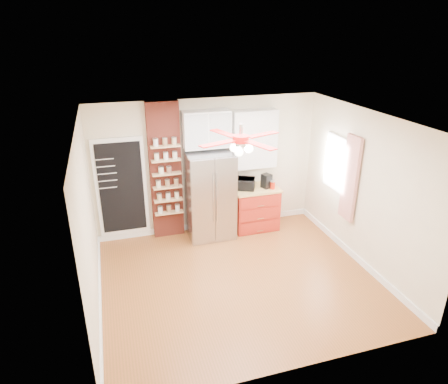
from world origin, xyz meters
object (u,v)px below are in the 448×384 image
object	(u,v)px
fridge	(210,195)
red_cabinet	(255,208)
coffee_maker	(266,181)
ceiling_fan	(241,139)
toaster_oven	(244,184)
pantry_jar_oats	(161,170)
canister_left	(273,185)

from	to	relation	value
fridge	red_cabinet	size ratio (longest dim) A/B	1.86
fridge	coffee_maker	distance (m)	1.20
ceiling_fan	red_cabinet	bearing A→B (deg)	61.29
red_cabinet	toaster_oven	size ratio (longest dim) A/B	2.24
fridge	pantry_jar_oats	xyz separation A→B (m)	(-0.90, 0.16, 0.56)
toaster_oven	pantry_jar_oats	distance (m)	1.68
toaster_oven	pantry_jar_oats	size ratio (longest dim) A/B	3.41
toaster_oven	pantry_jar_oats	bearing A→B (deg)	-159.08
fridge	ceiling_fan	size ratio (longest dim) A/B	1.25
red_cabinet	toaster_oven	bearing A→B (deg)	177.10
pantry_jar_oats	canister_left	bearing A→B (deg)	-6.60
fridge	pantry_jar_oats	size ratio (longest dim) A/B	14.19
fridge	coffee_maker	xyz separation A→B (m)	(1.18, 0.00, 0.17)
toaster_oven	canister_left	distance (m)	0.58
ceiling_fan	coffee_maker	size ratio (longest dim) A/B	4.88
fridge	coffee_maker	size ratio (longest dim) A/B	6.10
red_cabinet	ceiling_fan	xyz separation A→B (m)	(-0.92, -1.68, 1.97)
fridge	red_cabinet	bearing A→B (deg)	2.95
fridge	canister_left	bearing A→B (deg)	-4.28
ceiling_fan	pantry_jar_oats	distance (m)	2.25
fridge	ceiling_fan	xyz separation A→B (m)	(0.05, -1.63, 1.55)
red_cabinet	pantry_jar_oats	distance (m)	2.12
coffee_maker	canister_left	distance (m)	0.16
canister_left	toaster_oven	bearing A→B (deg)	164.15
red_cabinet	toaster_oven	distance (m)	0.62
ceiling_fan	coffee_maker	world-z (taller)	ceiling_fan
red_cabinet	pantry_jar_oats	bearing A→B (deg)	176.74
red_cabinet	canister_left	distance (m)	0.63
fridge	red_cabinet	xyz separation A→B (m)	(0.97, 0.05, -0.42)
fridge	pantry_jar_oats	bearing A→B (deg)	170.15
toaster_oven	coffee_maker	xyz separation A→B (m)	(0.46, -0.06, 0.03)
canister_left	ceiling_fan	bearing A→B (deg)	-128.77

